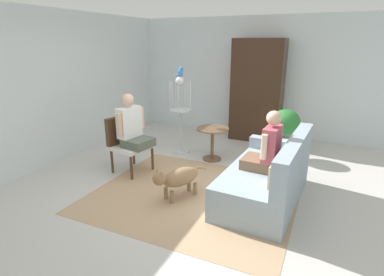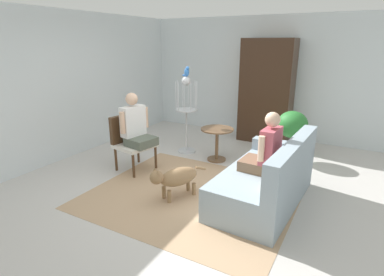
{
  "view_description": "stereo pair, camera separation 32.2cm",
  "coord_description": "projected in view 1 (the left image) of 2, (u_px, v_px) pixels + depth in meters",
  "views": [
    {
      "loc": [
        1.83,
        -3.83,
        2.12
      ],
      "look_at": [
        0.03,
        0.05,
        0.77
      ],
      "focal_mm": 28.7,
      "sensor_mm": 36.0,
      "label": 1
    },
    {
      "loc": [
        2.11,
        -3.68,
        2.12
      ],
      "look_at": [
        0.03,
        0.05,
        0.77
      ],
      "focal_mm": 28.7,
      "sensor_mm": 36.0,
      "label": 2
    }
  ],
  "objects": [
    {
      "name": "person_on_armchair",
      "position": [
        132.0,
        126.0,
        4.99
      ],
      "size": [
        0.54,
        0.57,
        0.86
      ],
      "color": "#535C4F"
    },
    {
      "name": "potted_plant",
      "position": [
        285.0,
        126.0,
        5.75
      ],
      "size": [
        0.55,
        0.55,
        0.92
      ],
      "color": "#4C5156",
      "rests_on": "ground"
    },
    {
      "name": "back_wall",
      "position": [
        249.0,
        77.0,
        7.11
      ],
      "size": [
        5.87,
        0.12,
        2.67
      ],
      "primitive_type": "cube",
      "color": "silver",
      "rests_on": "ground"
    },
    {
      "name": "left_wall",
      "position": [
        63.0,
        86.0,
        5.62
      ],
      "size": [
        0.12,
        7.0,
        2.67
      ],
      "primitive_type": "cube",
      "color": "silver",
      "rests_on": "ground"
    },
    {
      "name": "round_end_table",
      "position": [
        212.0,
        139.0,
        5.65
      ],
      "size": [
        0.6,
        0.6,
        0.61
      ],
      "color": "brown",
      "rests_on": "ground"
    },
    {
      "name": "ground_plane",
      "position": [
        189.0,
        187.0,
        4.68
      ],
      "size": [
        7.68,
        7.68,
        0.0
      ],
      "primitive_type": "plane",
      "color": "beige"
    },
    {
      "name": "person_on_couch",
      "position": [
        267.0,
        147.0,
        4.1
      ],
      "size": [
        0.48,
        0.57,
        0.81
      ],
      "color": "brown"
    },
    {
      "name": "bird_cage_stand",
      "position": [
        180.0,
        113.0,
        5.94
      ],
      "size": [
        0.42,
        0.42,
        1.49
      ],
      "color": "silver",
      "rests_on": "ground"
    },
    {
      "name": "parrot",
      "position": [
        181.0,
        72.0,
        5.7
      ],
      "size": [
        0.17,
        0.1,
        0.19
      ],
      "color": "blue",
      "rests_on": "bird_cage_stand"
    },
    {
      "name": "dog",
      "position": [
        178.0,
        178.0,
        4.26
      ],
      "size": [
        0.5,
        0.82,
        0.51
      ],
      "color": "olive",
      "rests_on": "ground"
    },
    {
      "name": "area_rug",
      "position": [
        194.0,
        195.0,
        4.43
      ],
      "size": [
        2.81,
        2.44,
        0.01
      ],
      "primitive_type": "cube",
      "color": "tan",
      "rests_on": "ground"
    },
    {
      "name": "armchair",
      "position": [
        126.0,
        139.0,
        5.15
      ],
      "size": [
        0.66,
        0.69,
        0.94
      ],
      "color": "#4C331E",
      "rests_on": "ground"
    },
    {
      "name": "couch",
      "position": [
        269.0,
        178.0,
        4.22
      ],
      "size": [
        1.02,
        1.89,
        0.93
      ],
      "color": "#8EA0AD",
      "rests_on": "ground"
    },
    {
      "name": "armoire_cabinet",
      "position": [
        257.0,
        91.0,
        6.7
      ],
      "size": [
        1.08,
        0.56,
        2.19
      ],
      "primitive_type": "cube",
      "color": "#382316",
      "rests_on": "ground"
    }
  ]
}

